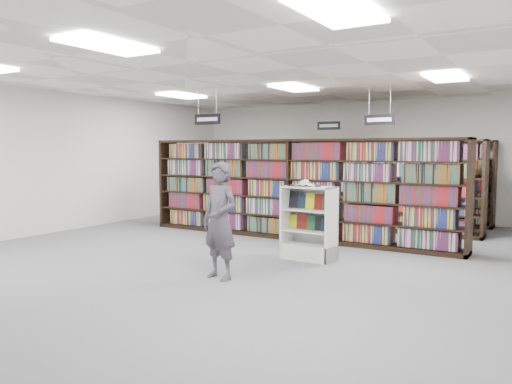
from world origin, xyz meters
The scene contains 18 objects.
floor centered at (0.00, 0.00, 0.00)m, with size 12.00×12.00×0.00m, color #55555A.
ceiling centered at (0.00, 0.00, 3.20)m, with size 10.00×12.00×0.10m, color white.
wall_back centered at (0.00, 6.00, 1.60)m, with size 10.00×0.10×3.20m, color silver.
wall_left centered at (-5.00, 0.00, 1.60)m, with size 0.10×12.00×3.20m, color silver.
bookshelf_row_near centered at (0.00, 2.00, 1.05)m, with size 7.00×0.60×2.10m.
bookshelf_row_mid centered at (0.00, 4.00, 1.05)m, with size 7.00×0.60×2.10m.
bookshelf_row_far centered at (0.00, 5.70, 1.05)m, with size 7.00×0.60×2.10m.
aisle_sign_left centered at (-1.50, 1.00, 2.53)m, with size 0.65×0.02×0.80m.
aisle_sign_right centered at (1.50, 3.00, 2.53)m, with size 0.65×0.02×0.80m.
aisle_sign_center centered at (-0.50, 5.00, 2.53)m, with size 0.65×0.02×0.80m.
troffer_front_center centered at (0.00, -3.00, 3.16)m, with size 0.60×1.20×0.04m, color white.
troffer_front_right centered at (3.00, -3.00, 3.16)m, with size 0.60×1.20×0.04m, color white.
troffer_back_left centered at (-3.00, 2.00, 3.16)m, with size 0.60×1.20×0.04m, color white.
troffer_back_center centered at (0.00, 2.00, 3.16)m, with size 0.60×1.20×0.04m, color white.
troffer_back_right centered at (3.00, 2.00, 3.16)m, with size 0.60×1.20×0.04m, color white.
endcap_display centered at (1.16, 0.35, 0.45)m, with size 0.93×0.50×1.26m.
open_book centered at (1.07, 0.34, 1.30)m, with size 0.63×0.45×0.13m.
shopper centered at (0.59, -1.51, 0.86)m, with size 0.62×0.41×1.71m, color #454049.
Camera 1 is at (4.78, -7.37, 1.91)m, focal length 35.00 mm.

